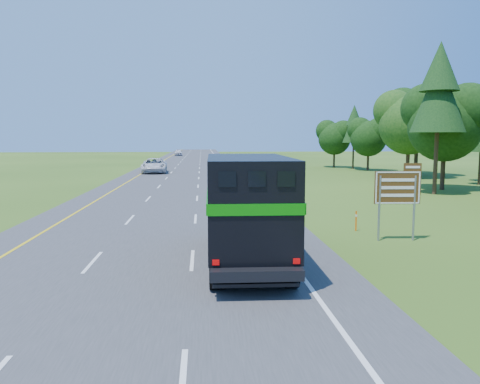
{
  "coord_description": "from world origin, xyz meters",
  "views": [
    {
      "loc": [
        2.23,
        -6.2,
        4.59
      ],
      "look_at": [
        4.34,
        19.78,
        1.57
      ],
      "focal_mm": 35.0,
      "sensor_mm": 36.0,
      "label": 1
    }
  ],
  "objects_px": {
    "exit_sign": "(398,191)",
    "white_suv": "(154,165)",
    "horse_truck": "(246,206)",
    "far_car": "(178,152)"
  },
  "relations": [
    {
      "from": "exit_sign",
      "to": "white_suv",
      "type": "bearing_deg",
      "value": 113.32
    },
    {
      "from": "white_suv",
      "to": "exit_sign",
      "type": "bearing_deg",
      "value": -73.81
    },
    {
      "from": "horse_truck",
      "to": "exit_sign",
      "type": "distance_m",
      "value": 7.78
    },
    {
      "from": "far_car",
      "to": "exit_sign",
      "type": "bearing_deg",
      "value": -84.14
    },
    {
      "from": "white_suv",
      "to": "far_car",
      "type": "height_order",
      "value": "white_suv"
    },
    {
      "from": "exit_sign",
      "to": "far_car",
      "type": "bearing_deg",
      "value": 102.0
    },
    {
      "from": "horse_truck",
      "to": "white_suv",
      "type": "distance_m",
      "value": 45.81
    },
    {
      "from": "horse_truck",
      "to": "exit_sign",
      "type": "xyz_separation_m",
      "value": [
        7.09,
        3.21,
        0.13
      ]
    },
    {
      "from": "exit_sign",
      "to": "horse_truck",
      "type": "bearing_deg",
      "value": -151.96
    },
    {
      "from": "horse_truck",
      "to": "far_car",
      "type": "xyz_separation_m",
      "value": [
        -7.69,
        104.69,
        -1.29
      ]
    }
  ]
}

